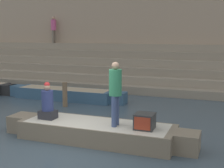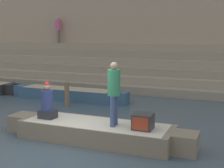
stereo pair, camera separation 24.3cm
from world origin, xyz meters
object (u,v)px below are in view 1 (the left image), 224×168
at_px(person_rowing, 48,104).
at_px(person_on_steps, 54,28).
at_px(mooring_post, 65,94).
at_px(person_standing, 115,89).
at_px(moored_boat_shore, 64,94).
at_px(rowboat_main, 97,131).
at_px(tv_set, 145,121).

bearing_deg(person_rowing, person_on_steps, 113.63).
bearing_deg(mooring_post, person_standing, -44.65).
relative_size(moored_boat_shore, mooring_post, 5.84).
height_order(moored_boat_shore, mooring_post, mooring_post).
distance_m(rowboat_main, person_on_steps, 12.69).
xyz_separation_m(rowboat_main, moored_boat_shore, (-3.57, 4.54, -0.00)).
relative_size(rowboat_main, mooring_post, 5.54).
distance_m(person_rowing, tv_set, 2.87).
bearing_deg(moored_boat_shore, person_standing, -45.48).
distance_m(person_rowing, moored_boat_shore, 5.12).
relative_size(tv_set, person_on_steps, 0.30).
xyz_separation_m(person_standing, person_rowing, (-2.06, -0.02, -0.55)).
bearing_deg(tv_set, person_standing, -172.73).
distance_m(moored_boat_shore, mooring_post, 1.46).
xyz_separation_m(rowboat_main, person_standing, (0.58, -0.07, 1.21)).
bearing_deg(person_on_steps, tv_set, -134.53).
bearing_deg(person_rowing, rowboat_main, -3.09).
bearing_deg(mooring_post, tv_set, -38.61).
xyz_separation_m(rowboat_main, mooring_post, (-2.83, 3.30, 0.23)).
xyz_separation_m(tv_set, mooring_post, (-4.21, 3.36, -0.20)).
height_order(mooring_post, person_on_steps, person_on_steps).
xyz_separation_m(person_rowing, mooring_post, (-1.35, 3.39, -0.43)).
bearing_deg(person_on_steps, rowboat_main, -139.17).
xyz_separation_m(moored_boat_shore, mooring_post, (0.73, -1.24, 0.24)).
height_order(rowboat_main, person_on_steps, person_on_steps).
distance_m(person_standing, tv_set, 1.12).
relative_size(person_standing, person_on_steps, 1.02).
height_order(moored_boat_shore, person_on_steps, person_on_steps).
bearing_deg(rowboat_main, person_rowing, -178.29).
distance_m(rowboat_main, moored_boat_shore, 5.77).
xyz_separation_m(person_rowing, person_on_steps, (-5.82, 10.02, 2.38)).
xyz_separation_m(rowboat_main, person_on_steps, (-7.30, 9.93, 3.04)).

